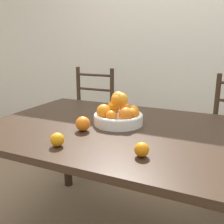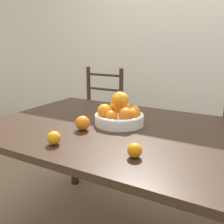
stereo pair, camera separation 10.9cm
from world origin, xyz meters
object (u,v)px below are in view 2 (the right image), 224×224
(fruit_bowl, at_px, (119,114))
(chair_left, at_px, (97,120))
(orange_loose_1, at_px, (54,138))
(orange_loose_0, at_px, (83,123))
(orange_loose_2, at_px, (135,150))

(fruit_bowl, distance_m, chair_left, 1.10)
(orange_loose_1, xyz_separation_m, chair_left, (-0.55, 1.23, -0.32))
(orange_loose_0, relative_size, orange_loose_1, 1.23)
(chair_left, bearing_deg, orange_loose_0, -61.86)
(orange_loose_0, relative_size, chair_left, 0.08)
(fruit_bowl, distance_m, orange_loose_1, 0.44)
(orange_loose_1, bearing_deg, fruit_bowl, 74.72)
(orange_loose_1, distance_m, orange_loose_2, 0.39)
(orange_loose_1, relative_size, orange_loose_2, 1.03)
(orange_loose_0, relative_size, orange_loose_2, 1.27)
(orange_loose_1, relative_size, chair_left, 0.06)
(orange_loose_0, bearing_deg, orange_loose_1, -88.11)
(fruit_bowl, xyz_separation_m, chair_left, (-0.67, 0.80, -0.35))
(orange_loose_0, height_order, chair_left, chair_left)
(orange_loose_0, distance_m, orange_loose_2, 0.43)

